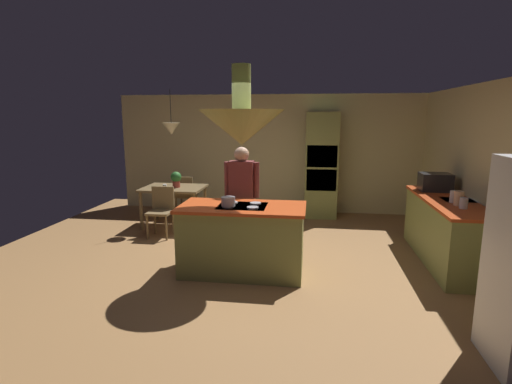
{
  "coord_description": "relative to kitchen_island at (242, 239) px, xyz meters",
  "views": [
    {
      "loc": [
        0.9,
        -5.22,
        2.1
      ],
      "look_at": [
        0.1,
        0.4,
        1.0
      ],
      "focal_mm": 27.72,
      "sensor_mm": 36.0,
      "label": 1
    }
  ],
  "objects": [
    {
      "name": "ground",
      "position": [
        0.0,
        0.2,
        -0.47
      ],
      "size": [
        8.16,
        8.16,
        0.0
      ],
      "primitive_type": "plane",
      "color": "#9E7042"
    },
    {
      "name": "wall_back",
      "position": [
        0.0,
        3.65,
        0.81
      ],
      "size": [
        6.8,
        0.1,
        2.55
      ],
      "primitive_type": "cube",
      "color": "beige",
      "rests_on": "ground"
    },
    {
      "name": "wall_right",
      "position": [
        3.25,
        0.6,
        0.81
      ],
      "size": [
        0.1,
        7.2,
        2.55
      ],
      "primitive_type": "cube",
      "color": "beige",
      "rests_on": "ground"
    },
    {
      "name": "kitchen_island",
      "position": [
        0.0,
        0.0,
        0.0
      ],
      "size": [
        1.67,
        0.87,
        0.95
      ],
      "color": "#8C934C",
      "rests_on": "ground"
    },
    {
      "name": "counter_run_right",
      "position": [
        2.84,
        0.8,
        0.01
      ],
      "size": [
        0.73,
        2.28,
        0.93
      ],
      "color": "#8C934C",
      "rests_on": "ground"
    },
    {
      "name": "oven_tower",
      "position": [
        1.1,
        3.24,
        0.62
      ],
      "size": [
        0.66,
        0.62,
        2.17
      ],
      "color": "#8C934C",
      "rests_on": "ground"
    },
    {
      "name": "dining_table",
      "position": [
        -1.7,
        2.1,
        0.19
      ],
      "size": [
        1.14,
        0.88,
        0.76
      ],
      "color": "brown",
      "rests_on": "ground"
    },
    {
      "name": "person_at_island",
      "position": [
        -0.13,
        0.7,
        0.48
      ],
      "size": [
        0.53,
        0.22,
        1.65
      ],
      "color": "tan",
      "rests_on": "ground"
    },
    {
      "name": "range_hood",
      "position": [
        0.0,
        -0.0,
        1.51
      ],
      "size": [
        1.1,
        1.1,
        1.0
      ],
      "color": "#8C934C"
    },
    {
      "name": "pendant_light_over_table",
      "position": [
        -1.7,
        2.1,
        1.39
      ],
      "size": [
        0.32,
        0.32,
        0.82
      ],
      "color": "beige"
    },
    {
      "name": "chair_facing_island",
      "position": [
        -1.7,
        1.44,
        0.04
      ],
      "size": [
        0.4,
        0.4,
        0.87
      ],
      "color": "brown",
      "rests_on": "ground"
    },
    {
      "name": "chair_by_back_wall",
      "position": [
        -1.7,
        2.76,
        0.04
      ],
      "size": [
        0.4,
        0.4,
        0.87
      ],
      "rotation": [
        0.0,
        0.0,
        3.14
      ],
      "color": "brown",
      "rests_on": "ground"
    },
    {
      "name": "potted_plant_on_table",
      "position": [
        -1.64,
        2.08,
        0.46
      ],
      "size": [
        0.2,
        0.2,
        0.3
      ],
      "color": "#99382D",
      "rests_on": "dining_table"
    },
    {
      "name": "cup_on_table",
      "position": [
        -1.79,
        1.88,
        0.34
      ],
      "size": [
        0.07,
        0.07,
        0.09
      ],
      "primitive_type": "cylinder",
      "color": "white",
      "rests_on": "dining_table"
    },
    {
      "name": "canister_flour",
      "position": [
        2.84,
        0.24,
        0.53
      ],
      "size": [
        0.1,
        0.1,
        0.14
      ],
      "primitive_type": "cylinder",
      "color": "silver",
      "rests_on": "counter_run_right"
    },
    {
      "name": "canister_sugar",
      "position": [
        2.84,
        0.42,
        0.56
      ],
      "size": [
        0.12,
        0.12,
        0.19
      ],
      "primitive_type": "cylinder",
      "color": "#E0B78C",
      "rests_on": "counter_run_right"
    },
    {
      "name": "canister_tea",
      "position": [
        2.84,
        0.6,
        0.54
      ],
      "size": [
        0.11,
        0.11,
        0.16
      ],
      "primitive_type": "cylinder",
      "color": "silver",
      "rests_on": "counter_run_right"
    },
    {
      "name": "microwave_on_counter",
      "position": [
        2.84,
        1.47,
        0.6
      ],
      "size": [
        0.46,
        0.36,
        0.28
      ],
      "primitive_type": "cube",
      "color": "#232326",
      "rests_on": "counter_run_right"
    },
    {
      "name": "cooking_pot_on_cooktop",
      "position": [
        -0.16,
        -0.13,
        0.54
      ],
      "size": [
        0.18,
        0.18,
        0.12
      ],
      "primitive_type": "cylinder",
      "color": "#B2B2B7",
      "rests_on": "kitchen_island"
    }
  ]
}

